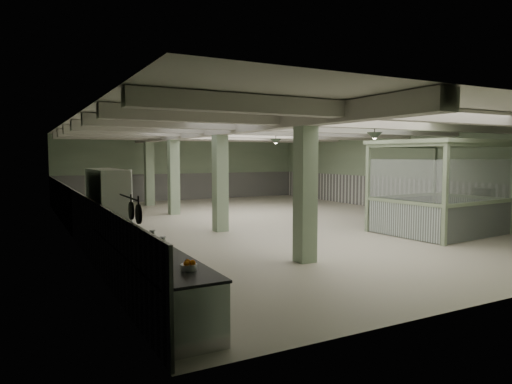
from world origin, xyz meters
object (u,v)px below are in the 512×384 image
prep_counter (145,272)px  guard_booth (439,172)px  walkin_cooler (108,217)px  filing_cabinet (482,208)px

prep_counter → guard_booth: 10.51m
prep_counter → guard_booth: bearing=13.1°
walkin_cooler → filing_cabinet: bearing=-3.1°
guard_booth → prep_counter: bearing=-171.6°
guard_booth → filing_cabinet: (2.18, -0.02, -1.28)m
prep_counter → filing_cabinet: bearing=10.7°
prep_counter → guard_booth: size_ratio=1.34×
prep_counter → walkin_cooler: bearing=91.6°
walkin_cooler → guard_booth: 10.27m
prep_counter → filing_cabinet: filing_cabinet is taller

